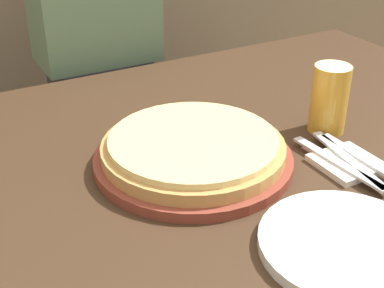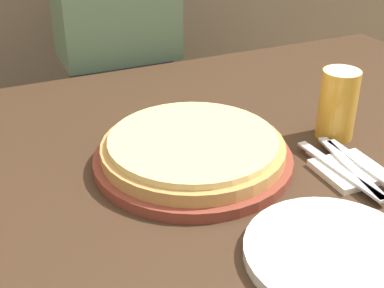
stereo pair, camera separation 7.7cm
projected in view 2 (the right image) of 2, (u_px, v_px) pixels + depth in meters
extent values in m
cylinder|color=brown|center=(192.00, 158.00, 0.99)|extent=(0.37, 0.37, 0.02)
cylinder|color=tan|center=(192.00, 148.00, 0.98)|extent=(0.34, 0.34, 0.02)
cylinder|color=#EAD184|center=(192.00, 139.00, 0.97)|extent=(0.31, 0.31, 0.01)
cylinder|color=gold|center=(338.00, 104.00, 1.06)|extent=(0.08, 0.08, 0.14)
cylinder|color=white|center=(342.00, 75.00, 1.03)|extent=(0.07, 0.07, 0.02)
cylinder|color=white|center=(333.00, 254.00, 0.76)|extent=(0.26, 0.26, 0.02)
cube|color=silver|center=(350.00, 171.00, 0.96)|extent=(0.11, 0.11, 0.01)
cube|color=silver|center=(339.00, 169.00, 0.95)|extent=(0.03, 0.22, 0.00)
cube|color=silver|center=(350.00, 166.00, 0.96)|extent=(0.05, 0.22, 0.00)
cube|color=silver|center=(362.00, 164.00, 0.97)|extent=(0.02, 0.19, 0.00)
cube|color=#33333D|center=(126.00, 157.00, 1.73)|extent=(0.26, 0.20, 0.68)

